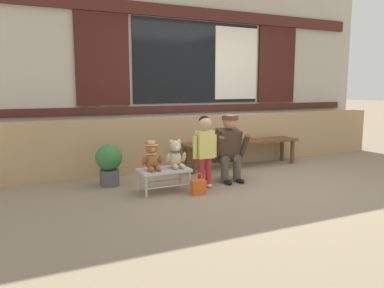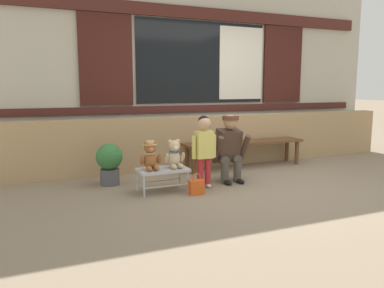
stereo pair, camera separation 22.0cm
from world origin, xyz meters
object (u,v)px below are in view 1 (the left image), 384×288
Objects in this scene: wooden_bench_long at (241,145)px; adult_crouching at (229,148)px; child_standing at (205,143)px; small_display_bench at (164,171)px; handbag_on_ground at (198,187)px; potted_plant at (109,162)px; teddy_bear_with_hat at (152,156)px; teddy_bear_plain at (176,155)px.

wooden_bench_long is 2.21× the size of adult_crouching.
child_standing reaches higher than wooden_bench_long.
small_display_bench reaches higher than handbag_on_ground.
wooden_bench_long is at bearing 6.95° from potted_plant.
teddy_bear_plain is at bearing -0.13° from teddy_bear_with_hat.
wooden_bench_long is 1.79m from teddy_bear_plain.
wooden_bench_long is 5.78× the size of teddy_bear_with_hat.
teddy_bear_with_hat is 1.34× the size of handbag_on_ground.
small_display_bench is at bearing 176.66° from child_standing.
teddy_bear_with_hat is 0.69m from handbag_on_ground.
child_standing is 1.32m from potted_plant.
potted_plant reaches higher than wooden_bench_long.
adult_crouching is 0.89m from handbag_on_ground.
potted_plant is at bearing 123.70° from teddy_bear_with_hat.
teddy_bear_with_hat is 0.73m from child_standing.
child_standing is 0.51m from adult_crouching.
teddy_bear_with_hat is 1.20m from adult_crouching.
teddy_bear_plain is 0.38× the size of adult_crouching.
teddy_bear_plain is 0.64× the size of potted_plant.
potted_plant is at bearing 163.65° from adult_crouching.
potted_plant is at bearing 140.16° from teddy_bear_plain.
teddy_bear_plain is 0.95m from potted_plant.
adult_crouching is 1.67m from potted_plant.
adult_crouching is (0.47, 0.17, -0.11)m from child_standing.
small_display_bench is 1.76× the size of teddy_bear_with_hat.
adult_crouching is at bearing 8.80° from teddy_bear_plain.
child_standing is at bearing -160.16° from adult_crouching.
teddy_bear_plain is (0.16, 0.00, 0.20)m from small_display_bench.
teddy_bear_with_hat is at bearing -154.93° from wooden_bench_long.
handbag_on_ground is (-1.38, -1.17, -0.28)m from wooden_bench_long.
adult_crouching reaches higher than handbag_on_ground.
teddy_bear_with_hat is at bearing 179.87° from teddy_bear_plain.
small_display_bench is 0.65m from child_standing.
child_standing is at bearing -29.51° from potted_plant.
potted_plant is (-1.59, 0.47, -0.16)m from adult_crouching.
wooden_bench_long is at bearing 25.07° from teddy_bear_with_hat.
small_display_bench is 0.25m from teddy_bear_plain.
small_display_bench is 2.35× the size of handbag_on_ground.
teddy_bear_plain is 1.34× the size of handbag_on_ground.
handbag_on_ground is (-0.22, -0.25, -0.50)m from child_standing.
teddy_bear_plain is 0.50m from handbag_on_ground.
adult_crouching is (1.19, 0.13, 0.01)m from teddy_bear_with_hat.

